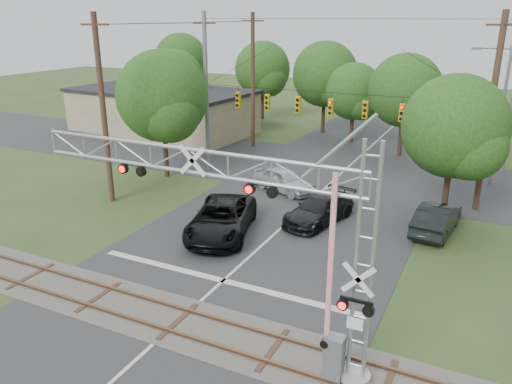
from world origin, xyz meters
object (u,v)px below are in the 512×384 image
at_px(car_dark, 319,209).
at_px(sedan_silver, 284,180).
at_px(crossing_gantry, 251,221).
at_px(pickup_black, 222,219).
at_px(commercial_building, 162,110).
at_px(streetlight, 499,109).
at_px(traffic_signal_span, 344,105).

relative_size(car_dark, sedan_silver, 1.13).
relative_size(crossing_gantry, sedan_silver, 2.72).
bearing_deg(car_dark, pickup_black, -122.84).
distance_m(crossing_gantry, commercial_building, 36.99).
bearing_deg(streetlight, commercial_building, 172.65).
relative_size(sedan_silver, commercial_building, 0.25).
xyz_separation_m(car_dark, sedan_silver, (-3.91, 4.07, 0.03)).
bearing_deg(crossing_gantry, car_dark, 98.32).
distance_m(sedan_silver, commercial_building, 21.80).
distance_m(traffic_signal_span, commercial_building, 23.90).
relative_size(traffic_signal_span, sedan_silver, 4.16).
distance_m(crossing_gantry, sedan_silver, 17.76).
height_order(traffic_signal_span, commercial_building, traffic_signal_span).
bearing_deg(pickup_black, sedan_silver, 71.60).
height_order(traffic_signal_span, pickup_black, traffic_signal_span).
height_order(sedan_silver, commercial_building, commercial_building).
xyz_separation_m(traffic_signal_span, pickup_black, (-3.49, -10.05, -4.82)).
bearing_deg(crossing_gantry, traffic_signal_span, 97.63).
distance_m(traffic_signal_span, streetlight, 10.66).
relative_size(sedan_silver, streetlight, 0.49).
distance_m(crossing_gantry, streetlight, 24.87).
xyz_separation_m(crossing_gantry, streetlight, (6.59, 23.98, 0.27)).
bearing_deg(streetlight, pickup_black, -128.67).
height_order(crossing_gantry, pickup_black, crossing_gantry).
bearing_deg(crossing_gantry, streetlight, 74.64).
bearing_deg(commercial_building, sedan_silver, -28.38).
bearing_deg(streetlight, sedan_silver, -147.97).
height_order(sedan_silver, streetlight, streetlight).
xyz_separation_m(crossing_gantry, sedan_silver, (-5.70, 16.29, -4.19)).
bearing_deg(commercial_building, car_dark, -31.20).
relative_size(crossing_gantry, pickup_black, 1.97).
xyz_separation_m(traffic_signal_span, commercial_building, (-21.62, 9.57, -3.55)).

